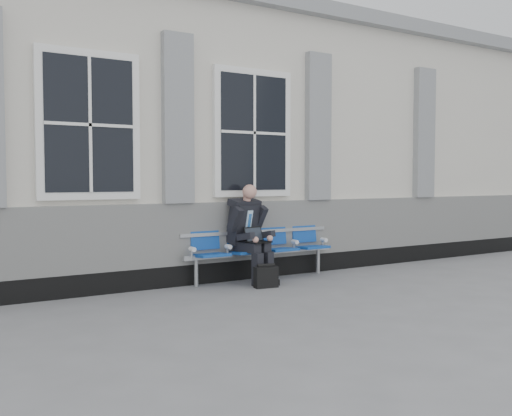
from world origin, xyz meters
TOP-DOWN VIEW (x-y plane):
  - ground at (0.00, 0.00)m, footprint 70.00×70.00m
  - station_building at (-0.02, 3.47)m, footprint 14.40×4.40m
  - bench at (0.41, 1.32)m, footprint 2.60×0.47m
  - businessman at (0.13, 1.19)m, footprint 0.64×0.85m
  - briefcase at (0.12, 0.71)m, footprint 0.35×0.19m

SIDE VIEW (x-z plane):
  - ground at x=0.00m, z-range 0.00..0.00m
  - briefcase at x=0.12m, z-range -0.01..0.33m
  - bench at x=0.41m, z-range 0.10..1.01m
  - businessman at x=0.13m, z-range 0.05..1.52m
  - station_building at x=-0.02m, z-range -0.02..4.47m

